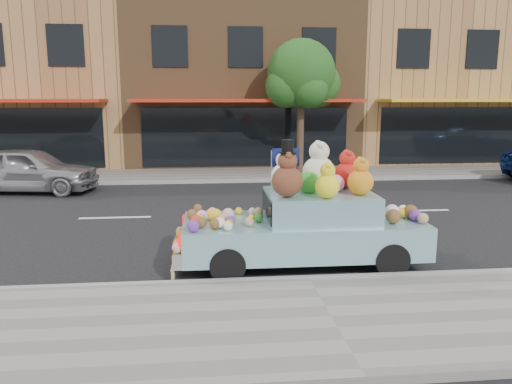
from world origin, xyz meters
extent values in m
plane|color=black|center=(0.00, 0.00, 0.00)|extent=(120.00, 120.00, 0.00)
cube|color=gray|center=(0.00, -6.50, 0.06)|extent=(60.00, 3.00, 0.12)
cube|color=gray|center=(0.00, 6.50, 0.06)|extent=(60.00, 3.00, 0.12)
cube|color=gray|center=(0.00, -5.00, 0.07)|extent=(60.00, 0.12, 0.13)
cube|color=gray|center=(0.00, 5.00, 0.07)|extent=(60.00, 0.12, 0.13)
cube|color=#A57745|center=(-10.00, 12.00, 3.50)|extent=(10.00, 8.00, 7.00)
cube|color=#332D2B|center=(-10.00, 12.00, 7.15)|extent=(10.00, 8.00, 0.30)
cube|color=black|center=(-7.00, 7.98, 5.00)|extent=(1.40, 0.06, 1.60)
cube|color=brown|center=(0.00, 12.00, 3.50)|extent=(10.00, 8.00, 7.00)
cube|color=#332D2B|center=(0.00, 12.00, 7.15)|extent=(10.00, 8.00, 0.30)
cube|color=black|center=(0.00, 7.98, 1.40)|extent=(8.50, 0.06, 2.40)
cube|color=#B62410|center=(0.00, 7.10, 2.90)|extent=(9.00, 1.80, 0.12)
cube|color=black|center=(-3.00, 7.98, 5.00)|extent=(1.40, 0.06, 1.60)
cube|color=black|center=(0.00, 7.98, 5.00)|extent=(1.40, 0.06, 1.60)
cube|color=black|center=(3.00, 7.98, 5.00)|extent=(1.40, 0.06, 1.60)
cube|color=#A57745|center=(10.00, 12.00, 3.50)|extent=(10.00, 8.00, 7.00)
cube|color=#332D2B|center=(10.00, 12.00, 7.15)|extent=(10.00, 8.00, 0.30)
cube|color=black|center=(10.00, 7.98, 1.40)|extent=(8.50, 0.06, 2.40)
cube|color=gold|center=(10.00, 7.10, 2.90)|extent=(9.00, 1.80, 0.12)
cube|color=black|center=(7.00, 7.98, 5.00)|extent=(1.40, 0.06, 1.60)
cube|color=black|center=(10.00, 7.98, 5.00)|extent=(1.40, 0.06, 1.60)
cylinder|color=#38281C|center=(2.00, 6.50, 1.60)|extent=(0.28, 0.28, 3.20)
sphere|color=#1C4814|center=(2.00, 6.50, 3.92)|extent=(2.60, 2.60, 2.60)
sphere|color=#1C4814|center=(2.70, 6.80, 3.52)|extent=(1.80, 1.80, 1.80)
sphere|color=#1C4814|center=(1.40, 6.30, 3.42)|extent=(1.60, 1.60, 1.60)
sphere|color=#1C4814|center=(2.20, 5.90, 3.32)|extent=(1.40, 1.40, 1.40)
sphere|color=#1C4814|center=(1.70, 7.10, 3.62)|extent=(1.60, 1.60, 1.60)
imported|color=#A2A1A6|center=(-7.35, 3.85, 0.73)|extent=(4.52, 2.37, 1.47)
cylinder|color=black|center=(1.47, -4.82, 0.30)|extent=(0.60, 0.20, 0.60)
cylinder|color=black|center=(1.48, -3.26, 0.30)|extent=(0.60, 0.20, 0.60)
cylinder|color=black|center=(-1.33, -4.80, 0.30)|extent=(0.60, 0.20, 0.60)
cylinder|color=black|center=(-1.32, -3.24, 0.30)|extent=(0.60, 0.20, 0.60)
cube|color=#85BAC7|center=(0.07, -4.03, 0.55)|extent=(4.31, 1.73, 0.60)
cube|color=#85BAC7|center=(0.37, -4.03, 1.10)|extent=(1.91, 1.51, 0.50)
cube|color=silver|center=(-2.14, -4.01, 0.40)|extent=(0.17, 1.78, 0.26)
cube|color=red|center=(-2.10, -4.70, 0.72)|extent=(0.06, 0.28, 0.16)
cube|color=red|center=(-2.09, -3.34, 0.72)|extent=(0.06, 0.28, 0.16)
cube|color=black|center=(-0.57, -4.02, 1.10)|extent=(0.05, 1.30, 0.40)
sphere|color=#572B18|center=(-0.28, -4.38, 1.62)|extent=(0.54, 0.54, 0.54)
sphere|color=#572B18|center=(-0.28, -4.38, 1.97)|extent=(0.33, 0.33, 0.33)
sphere|color=#572B18|center=(-0.28, -4.49, 2.08)|extent=(0.13, 0.13, 0.13)
sphere|color=#572B18|center=(-0.28, -4.26, 2.08)|extent=(0.13, 0.13, 0.13)
cylinder|color=black|center=(-0.28, -4.38, 2.11)|extent=(0.32, 0.32, 0.02)
cylinder|color=black|center=(-0.28, -4.38, 2.22)|extent=(0.20, 0.20, 0.22)
sphere|color=beige|center=(0.43, -3.68, 1.66)|extent=(0.61, 0.61, 0.61)
sphere|color=beige|center=(0.43, -3.68, 2.05)|extent=(0.38, 0.38, 0.38)
sphere|color=beige|center=(0.43, -3.81, 2.17)|extent=(0.14, 0.14, 0.14)
sphere|color=beige|center=(0.43, -3.55, 2.17)|extent=(0.14, 0.14, 0.14)
sphere|color=orange|center=(1.02, -4.33, 1.58)|extent=(0.45, 0.45, 0.45)
sphere|color=orange|center=(1.02, -4.33, 1.87)|extent=(0.28, 0.28, 0.28)
sphere|color=orange|center=(1.02, -4.43, 1.96)|extent=(0.11, 0.11, 0.11)
sphere|color=orange|center=(1.02, -4.24, 1.96)|extent=(0.11, 0.11, 0.11)
sphere|color=#AD1812|center=(0.98, -3.63, 1.60)|extent=(0.49, 0.49, 0.49)
sphere|color=#AD1812|center=(0.98, -3.63, 1.91)|extent=(0.30, 0.30, 0.30)
sphere|color=#AD1812|center=(0.98, -3.74, 2.01)|extent=(0.12, 0.12, 0.12)
sphere|color=#AD1812|center=(0.98, -3.53, 2.01)|extent=(0.12, 0.12, 0.12)
sphere|color=white|center=(-0.22, -3.58, 1.58)|extent=(0.47, 0.47, 0.47)
sphere|color=white|center=(-0.22, -3.58, 1.89)|extent=(0.29, 0.29, 0.29)
sphere|color=white|center=(-0.22, -3.68, 1.98)|extent=(0.11, 0.11, 0.11)
sphere|color=white|center=(-0.22, -3.47, 1.98)|extent=(0.11, 0.11, 0.11)
sphere|color=yellow|center=(0.37, -4.58, 1.56)|extent=(0.42, 0.42, 0.42)
sphere|color=yellow|center=(0.37, -4.58, 1.83)|extent=(0.26, 0.26, 0.26)
sphere|color=yellow|center=(0.37, -4.67, 1.91)|extent=(0.10, 0.10, 0.10)
sphere|color=yellow|center=(0.37, -4.49, 1.91)|extent=(0.10, 0.10, 0.10)
sphere|color=#2A8925|center=(0.17, -4.03, 1.53)|extent=(0.40, 0.40, 0.40)
sphere|color=pink|center=(0.68, -3.98, 1.50)|extent=(0.32, 0.32, 0.32)
sphere|color=white|center=(-1.44, -4.49, 0.95)|extent=(0.19, 0.19, 0.19)
sphere|color=orange|center=(-1.77, -3.91, 0.93)|extent=(0.16, 0.16, 0.16)
sphere|color=gold|center=(-1.50, -3.89, 0.95)|extent=(0.21, 0.21, 0.21)
sphere|color=orange|center=(-1.79, -4.31, 0.95)|extent=(0.21, 0.21, 0.21)
sphere|color=#9C7F56|center=(-1.26, -3.79, 0.94)|extent=(0.17, 0.17, 0.17)
sphere|color=#9C7F56|center=(-0.94, -4.41, 0.93)|extent=(0.16, 0.16, 0.16)
sphere|color=brown|center=(-1.76, -4.42, 0.95)|extent=(0.19, 0.19, 0.19)
sphere|color=beige|center=(-1.31, -4.67, 0.93)|extent=(0.15, 0.15, 0.15)
sphere|color=#5A2B84|center=(-1.26, -4.30, 0.94)|extent=(0.17, 0.17, 0.17)
sphere|color=pink|center=(-1.75, -4.04, 0.96)|extent=(0.22, 0.22, 0.22)
sphere|color=brown|center=(-1.92, -3.82, 0.94)|extent=(0.19, 0.19, 0.19)
sphere|color=brown|center=(-1.52, -4.53, 0.94)|extent=(0.18, 0.18, 0.18)
sphere|color=orange|center=(-1.60, -3.89, 0.95)|extent=(0.20, 0.20, 0.20)
sphere|color=pink|center=(-1.56, -3.66, 0.94)|extent=(0.18, 0.18, 0.18)
sphere|color=#9C7F56|center=(-0.71, -3.73, 0.94)|extent=(0.18, 0.18, 0.18)
sphere|color=orange|center=(-1.29, -4.50, 0.92)|extent=(0.15, 0.15, 0.15)
sphere|color=#2A8925|center=(-1.75, -4.13, 0.94)|extent=(0.17, 0.17, 0.17)
sphere|color=beige|center=(-0.81, -3.58, 0.92)|extent=(0.14, 0.14, 0.14)
sphere|color=brown|center=(-1.83, -3.26, 0.93)|extent=(0.17, 0.17, 0.17)
sphere|color=#5A2B84|center=(-1.88, -4.69, 0.95)|extent=(0.20, 0.20, 0.20)
sphere|color=#9C7F56|center=(-1.45, -3.90, 0.92)|extent=(0.13, 0.13, 0.13)
sphere|color=#2A8925|center=(-0.74, -4.13, 0.92)|extent=(0.15, 0.15, 0.15)
sphere|color=#9C7F56|center=(-1.39, -4.05, 0.92)|extent=(0.15, 0.15, 0.15)
sphere|color=orange|center=(-0.87, -4.08, 0.92)|extent=(0.13, 0.13, 0.13)
sphere|color=orange|center=(-1.06, -3.49, 0.92)|extent=(0.14, 0.14, 0.14)
sphere|color=#B53213|center=(-1.84, -4.37, 0.96)|extent=(0.22, 0.22, 0.22)
sphere|color=#D8A88C|center=(-1.27, -3.97, 0.97)|extent=(0.22, 0.22, 0.22)
sphere|color=brown|center=(-2.15, -4.34, 0.62)|extent=(0.17, 0.17, 0.17)
sphere|color=gold|center=(-2.15, -4.55, 0.62)|extent=(0.17, 0.17, 0.17)
sphere|color=#9C7F56|center=(-2.15, -4.79, 0.60)|extent=(0.14, 0.14, 0.14)
sphere|color=pink|center=(-2.15, -4.76, 0.62)|extent=(0.17, 0.17, 0.17)
sphere|color=orange|center=(-2.14, -3.90, 0.60)|extent=(0.14, 0.14, 0.14)
sphere|color=gold|center=(-2.14, -3.63, 0.59)|extent=(0.12, 0.12, 0.12)
sphere|color=orange|center=(-2.15, -4.55, 0.59)|extent=(0.13, 0.13, 0.13)
sphere|color=#9C7F56|center=(-2.14, -3.74, 0.62)|extent=(0.17, 0.17, 0.17)
sphere|color=brown|center=(1.59, -4.47, 0.98)|extent=(0.26, 0.26, 0.26)
sphere|color=brown|center=(2.05, -4.14, 0.98)|extent=(0.26, 0.26, 0.26)
sphere|color=#9C7F56|center=(2.11, -4.53, 0.95)|extent=(0.19, 0.19, 0.19)
sphere|color=beige|center=(1.74, -4.04, 0.97)|extent=(0.25, 0.25, 0.25)
sphere|color=gold|center=(1.95, -4.08, 0.95)|extent=(0.19, 0.19, 0.19)
sphere|color=white|center=(2.05, -3.77, 0.94)|extent=(0.17, 0.17, 0.17)
sphere|color=#5A2B84|center=(2.06, -4.33, 0.96)|extent=(0.22, 0.22, 0.22)
cylinder|color=#997A54|center=(-2.23, -4.86, 0.17)|extent=(0.06, 0.06, 0.17)
sphere|color=#997A54|center=(-2.23, -4.86, 0.26)|extent=(0.07, 0.07, 0.07)
cylinder|color=#997A54|center=(-2.23, -4.77, 0.17)|extent=(0.06, 0.06, 0.17)
sphere|color=#997A54|center=(-2.23, -4.77, 0.26)|extent=(0.07, 0.07, 0.07)
cylinder|color=#997A54|center=(-2.23, -4.68, 0.17)|extent=(0.06, 0.06, 0.17)
sphere|color=#997A54|center=(-2.23, -4.68, 0.26)|extent=(0.07, 0.07, 0.07)
cylinder|color=#997A54|center=(-2.23, -4.58, 0.17)|extent=(0.06, 0.06, 0.17)
sphere|color=#997A54|center=(-2.23, -4.58, 0.26)|extent=(0.07, 0.07, 0.07)
cylinder|color=#997A54|center=(-2.23, -4.49, 0.17)|extent=(0.06, 0.06, 0.17)
sphere|color=#997A54|center=(-2.23, -4.49, 0.26)|extent=(0.07, 0.07, 0.07)
cylinder|color=#997A54|center=(-2.23, -4.39, 0.17)|extent=(0.06, 0.06, 0.17)
sphere|color=#997A54|center=(-2.23, -4.39, 0.26)|extent=(0.07, 0.07, 0.07)
cylinder|color=#997A54|center=(-2.23, -4.30, 0.17)|extent=(0.06, 0.06, 0.17)
sphere|color=#997A54|center=(-2.23, -4.30, 0.26)|extent=(0.07, 0.07, 0.07)
cylinder|color=#997A54|center=(-2.23, -4.20, 0.17)|extent=(0.06, 0.06, 0.17)
sphere|color=#997A54|center=(-2.23, -4.20, 0.26)|extent=(0.07, 0.07, 0.07)
cylinder|color=#997A54|center=(-2.23, -4.11, 0.17)|extent=(0.06, 0.06, 0.17)
sphere|color=#997A54|center=(-2.23, -4.11, 0.26)|extent=(0.07, 0.07, 0.07)
cylinder|color=#997A54|center=(-2.22, -4.01, 0.17)|extent=(0.06, 0.06, 0.17)
sphere|color=#997A54|center=(-2.22, -4.01, 0.26)|extent=(0.07, 0.07, 0.07)
cylinder|color=#997A54|center=(-2.22, -3.92, 0.17)|extent=(0.06, 0.06, 0.17)
sphere|color=#997A54|center=(-2.22, -3.92, 0.26)|extent=(0.07, 0.07, 0.07)
cylinder|color=#997A54|center=(-2.22, -3.83, 0.17)|extent=(0.06, 0.06, 0.17)
sphere|color=#997A54|center=(-2.22, -3.83, 0.26)|extent=(0.07, 0.07, 0.07)
cylinder|color=#997A54|center=(-2.22, -3.73, 0.17)|extent=(0.06, 0.06, 0.17)
sphere|color=#997A54|center=(-2.22, -3.73, 0.26)|extent=(0.07, 0.07, 0.07)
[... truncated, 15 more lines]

